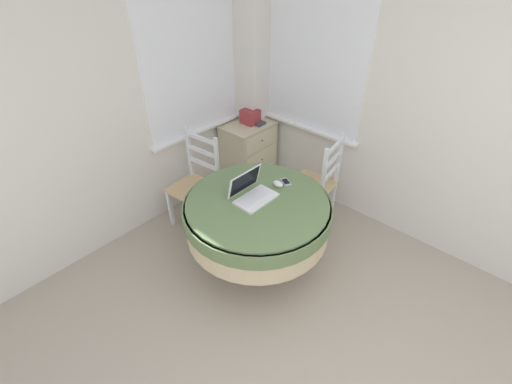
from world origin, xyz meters
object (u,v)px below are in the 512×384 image
(dining_chair_near_back_window, at_px, (196,184))
(dining_chair_near_right_window, at_px, (317,184))
(round_dining_table, at_px, (257,215))
(storage_box, at_px, (250,116))
(laptop, at_px, (252,193))
(computer_mouse, at_px, (278,184))
(corner_cabinet, at_px, (249,153))
(book_on_cabinet, at_px, (254,121))
(cell_phone, at_px, (286,182))

(dining_chair_near_back_window, bearing_deg, dining_chair_near_right_window, -47.55)
(round_dining_table, bearing_deg, storage_box, 45.09)
(laptop, distance_m, computer_mouse, 0.26)
(dining_chair_near_back_window, xyz_separation_m, corner_cabinet, (0.91, 0.15, -0.08))
(dining_chair_near_right_window, height_order, book_on_cabinet, dining_chair_near_right_window)
(dining_chair_near_right_window, relative_size, storage_box, 5.41)
(computer_mouse, bearing_deg, cell_phone, -8.51)
(computer_mouse, xyz_separation_m, corner_cabinet, (0.71, 1.00, -0.38))
(storage_box, relative_size, book_on_cabinet, 0.68)
(dining_chair_near_right_window, relative_size, corner_cabinet, 1.30)
(round_dining_table, bearing_deg, computer_mouse, 1.54)
(corner_cabinet, height_order, storage_box, storage_box)
(dining_chair_near_back_window, distance_m, dining_chair_near_right_window, 1.18)
(dining_chair_near_back_window, bearing_deg, cell_phone, -72.04)
(book_on_cabinet, bearing_deg, storage_box, 147.89)
(round_dining_table, relative_size, dining_chair_near_right_window, 1.23)
(laptop, height_order, dining_chair_near_right_window, dining_chair_near_right_window)
(corner_cabinet, bearing_deg, book_on_cabinet, -22.28)
(book_on_cabinet, bearing_deg, dining_chair_near_right_window, -99.95)
(dining_chair_near_right_window, xyz_separation_m, corner_cabinet, (0.11, 1.02, -0.08))
(round_dining_table, xyz_separation_m, laptop, (0.01, 0.06, 0.19))
(cell_phone, distance_m, dining_chair_near_back_window, 0.96)
(dining_chair_near_back_window, distance_m, storage_box, 1.01)
(computer_mouse, xyz_separation_m, cell_phone, (0.09, -0.01, -0.02))
(round_dining_table, relative_size, corner_cabinet, 1.60)
(laptop, height_order, book_on_cabinet, laptop)
(corner_cabinet, distance_m, storage_box, 0.45)
(corner_cabinet, bearing_deg, dining_chair_near_right_window, -96.18)
(laptop, bearing_deg, dining_chair_near_back_window, 85.53)
(cell_phone, distance_m, corner_cabinet, 1.25)
(round_dining_table, relative_size, computer_mouse, 12.53)
(dining_chair_near_back_window, xyz_separation_m, storage_box, (0.93, 0.14, 0.37))
(dining_chair_near_back_window, height_order, storage_box, dining_chair_near_back_window)
(round_dining_table, distance_m, computer_mouse, 0.31)
(round_dining_table, height_order, dining_chair_near_right_window, dining_chair_near_right_window)
(cell_phone, bearing_deg, dining_chair_near_right_window, -0.10)
(round_dining_table, bearing_deg, laptop, 84.15)
(laptop, distance_m, dining_chair_near_back_window, 0.87)
(cell_phone, relative_size, corner_cabinet, 0.17)
(round_dining_table, xyz_separation_m, corner_cabinet, (0.97, 1.01, -0.22))
(round_dining_table, bearing_deg, dining_chair_near_right_window, -0.47)
(cell_phone, distance_m, book_on_cabinet, 1.21)
(round_dining_table, height_order, laptop, laptop)
(cell_phone, relative_size, dining_chair_near_back_window, 0.13)
(cell_phone, xyz_separation_m, book_on_cabinet, (0.69, 0.99, 0.02))
(computer_mouse, bearing_deg, laptop, 167.81)
(round_dining_table, distance_m, corner_cabinet, 1.42)
(corner_cabinet, bearing_deg, laptop, -135.61)
(laptop, height_order, storage_box, laptop)
(laptop, relative_size, computer_mouse, 3.57)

